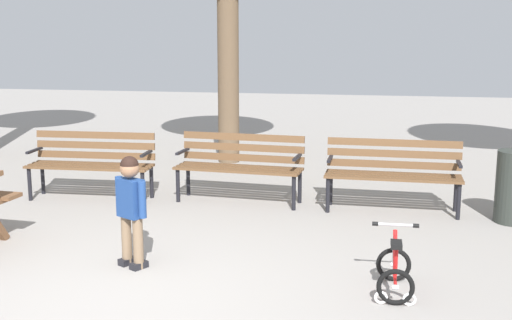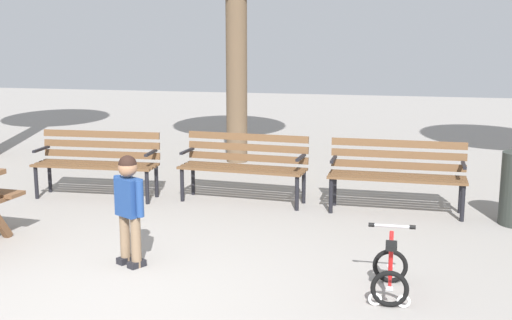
# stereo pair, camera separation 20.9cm
# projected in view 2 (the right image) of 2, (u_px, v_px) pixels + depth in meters

# --- Properties ---
(ground) EXTENTS (36.00, 36.00, 0.00)m
(ground) POSITION_uv_depth(u_px,v_px,m) (107.00, 300.00, 5.30)
(ground) COLOR gray
(park_bench_far_left) EXTENTS (1.62, 0.52, 0.85)m
(park_bench_far_left) POSITION_uv_depth(u_px,v_px,m) (98.00, 158.00, 8.54)
(park_bench_far_left) COLOR brown
(park_bench_far_left) RESTS_ON ground
(park_bench_left) EXTENTS (1.63, 0.58, 0.85)m
(park_bench_left) POSITION_uv_depth(u_px,v_px,m) (244.00, 162.00, 8.32)
(park_bench_left) COLOR brown
(park_bench_left) RESTS_ON ground
(park_bench_right) EXTENTS (1.61, 0.48, 0.85)m
(park_bench_right) POSITION_uv_depth(u_px,v_px,m) (397.00, 170.00, 7.82)
(park_bench_right) COLOR brown
(park_bench_right) RESTS_ON ground
(child_standing) EXTENTS (0.35, 0.27, 1.04)m
(child_standing) POSITION_uv_depth(u_px,v_px,m) (129.00, 202.00, 5.99)
(child_standing) COLOR #7F664C
(child_standing) RESTS_ON ground
(kids_bicycle) EXTENTS (0.39, 0.56, 0.54)m
(kids_bicycle) POSITION_uv_depth(u_px,v_px,m) (390.00, 271.00, 5.38)
(kids_bicycle) COLOR black
(kids_bicycle) RESTS_ON ground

